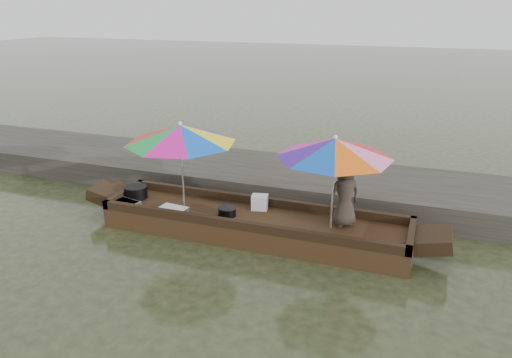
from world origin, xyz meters
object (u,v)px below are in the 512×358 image
(umbrella_bow, at_px, (182,165))
(tray_crayfish, at_px, (125,204))
(charcoal_grill, at_px, (227,212))
(vendor, at_px, (345,194))
(cooking_pot, at_px, (136,192))
(boat_hull, at_px, (254,226))
(umbrella_stern, at_px, (333,183))
(tray_scallop, at_px, (172,210))
(supply_bag, at_px, (260,202))

(umbrella_bow, bearing_deg, tray_crayfish, -160.28)
(charcoal_grill, xyz_separation_m, vendor, (1.94, 0.31, 0.47))
(tray_crayfish, distance_m, vendor, 3.89)
(tray_crayfish, bearing_deg, vendor, 8.25)
(cooking_pot, bearing_deg, tray_crayfish, -83.41)
(tray_crayfish, bearing_deg, boat_hull, 8.70)
(tray_crayfish, xyz_separation_m, umbrella_stern, (3.65, 0.36, 0.73))
(boat_hull, distance_m, cooking_pot, 2.39)
(tray_scallop, height_order, umbrella_stern, umbrella_stern)
(charcoal_grill, xyz_separation_m, umbrella_stern, (1.77, 0.11, 0.70))
(boat_hull, xyz_separation_m, charcoal_grill, (-0.45, -0.11, 0.25))
(vendor, xyz_separation_m, umbrella_bow, (-2.82, -0.20, 0.23))
(charcoal_grill, bearing_deg, tray_scallop, -171.04)
(charcoal_grill, distance_m, umbrella_bow, 1.14)
(charcoal_grill, distance_m, vendor, 2.02)
(umbrella_bow, bearing_deg, umbrella_stern, 0.00)
(umbrella_bow, distance_m, umbrella_stern, 2.65)
(umbrella_stern, bearing_deg, tray_crayfish, -174.43)
(supply_bag, xyz_separation_m, umbrella_stern, (1.34, -0.35, 0.65))
(tray_scallop, distance_m, umbrella_bow, 0.80)
(charcoal_grill, xyz_separation_m, supply_bag, (0.43, 0.46, 0.06))
(tray_crayfish, relative_size, vendor, 0.45)
(cooking_pot, bearing_deg, charcoal_grill, -5.60)
(tray_crayfish, distance_m, tray_scallop, 0.91)
(charcoal_grill, distance_m, umbrella_stern, 1.91)
(boat_hull, relative_size, vendor, 4.82)
(tray_scallop, relative_size, umbrella_bow, 0.26)
(charcoal_grill, height_order, vendor, vendor)
(tray_crayfish, bearing_deg, umbrella_stern, 5.57)
(charcoal_grill, bearing_deg, vendor, 9.07)
(umbrella_bow, height_order, umbrella_stern, same)
(tray_crayfish, relative_size, umbrella_bow, 0.26)
(tray_scallop, xyz_separation_m, charcoal_grill, (0.97, 0.15, 0.04))
(cooking_pot, relative_size, tray_scallop, 0.86)
(boat_hull, xyz_separation_m, vendor, (1.49, 0.20, 0.72))
(charcoal_grill, height_order, supply_bag, supply_bag)
(supply_bag, xyz_separation_m, vendor, (1.51, -0.15, 0.41))
(boat_hull, bearing_deg, umbrella_stern, 0.00)
(tray_crayfish, distance_m, umbrella_bow, 1.28)
(cooking_pot, bearing_deg, umbrella_bow, -4.22)
(umbrella_stern, bearing_deg, umbrella_bow, 180.00)
(supply_bag, height_order, umbrella_stern, umbrella_stern)
(umbrella_bow, bearing_deg, vendor, 4.00)
(vendor, height_order, umbrella_bow, umbrella_bow)
(charcoal_grill, relative_size, supply_bag, 1.07)
(charcoal_grill, height_order, umbrella_bow, umbrella_bow)
(boat_hull, xyz_separation_m, cooking_pot, (-2.38, 0.08, 0.29))
(vendor, bearing_deg, supply_bag, -46.69)
(tray_crayfish, xyz_separation_m, tray_scallop, (0.90, 0.09, -0.01))
(supply_bag, height_order, vendor, vendor)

